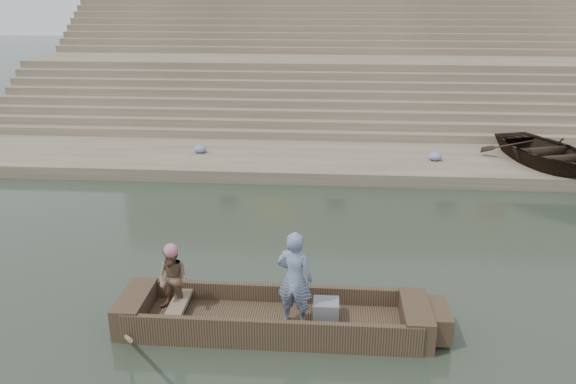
# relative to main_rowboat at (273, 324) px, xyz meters

# --- Properties ---
(ground) EXTENTS (120.00, 120.00, 0.00)m
(ground) POSITION_rel_main_rowboat_xyz_m (3.37, 1.99, -0.11)
(ground) COLOR #253024
(ground) RESTS_ON ground
(lower_landing) EXTENTS (32.00, 4.00, 0.40)m
(lower_landing) POSITION_rel_main_rowboat_xyz_m (3.37, 9.99, 0.09)
(lower_landing) COLOR gray
(lower_landing) RESTS_ON ground
(mid_landing) EXTENTS (32.00, 3.00, 2.80)m
(mid_landing) POSITION_rel_main_rowboat_xyz_m (3.37, 17.49, 1.29)
(mid_landing) COLOR gray
(mid_landing) RESTS_ON ground
(upper_landing) EXTENTS (32.00, 3.00, 5.20)m
(upper_landing) POSITION_rel_main_rowboat_xyz_m (3.37, 24.49, 2.49)
(upper_landing) COLOR gray
(upper_landing) RESTS_ON ground
(ghat_steps) EXTENTS (32.00, 11.00, 5.20)m
(ghat_steps) POSITION_rel_main_rowboat_xyz_m (3.37, 19.18, 1.69)
(ghat_steps) COLOR gray
(ghat_steps) RESTS_ON ground
(main_rowboat) EXTENTS (5.00, 1.30, 0.22)m
(main_rowboat) POSITION_rel_main_rowboat_xyz_m (0.00, 0.00, 0.00)
(main_rowboat) COLOR brown
(main_rowboat) RESTS_ON ground
(rowboat_trim) EXTENTS (6.04, 2.63, 1.95)m
(rowboat_trim) POSITION_rel_main_rowboat_xyz_m (0.21, -0.01, 0.20)
(rowboat_trim) COLOR brown
(rowboat_trim) RESTS_ON ground
(standing_man) EXTENTS (0.73, 0.56, 1.77)m
(standing_man) POSITION_rel_main_rowboat_xyz_m (0.39, -0.11, 0.99)
(standing_man) COLOR navy
(standing_man) RESTS_ON main_rowboat
(rowing_man) EXTENTS (0.75, 0.67, 1.28)m
(rowing_man) POSITION_rel_main_rowboat_xyz_m (-1.85, 0.14, 0.75)
(rowing_man) COLOR #297B51
(rowing_man) RESTS_ON main_rowboat
(television) EXTENTS (0.46, 0.42, 0.40)m
(television) POSITION_rel_main_rowboat_xyz_m (0.94, 0.00, 0.31)
(television) COLOR slate
(television) RESTS_ON main_rowboat
(beached_rowboat) EXTENTS (4.15, 4.96, 0.88)m
(beached_rowboat) POSITION_rel_main_rowboat_xyz_m (7.92, 9.56, 0.73)
(beached_rowboat) COLOR #2D2116
(beached_rowboat) RESTS_ON lower_landing
(cloth_bundles) EXTENTS (17.36, 2.00, 0.26)m
(cloth_bundles) POSITION_rel_main_rowboat_xyz_m (4.73, 10.39, 0.42)
(cloth_bundles) COLOR #3F5999
(cloth_bundles) RESTS_ON lower_landing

